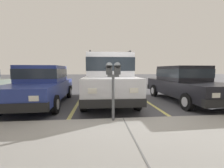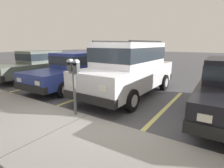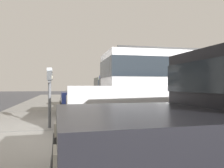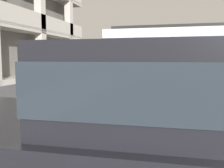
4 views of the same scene
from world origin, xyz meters
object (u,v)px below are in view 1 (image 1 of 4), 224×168
(silver_suv, at_px, (108,77))
(dark_hatchback, at_px, (42,84))
(red_sedan, at_px, (184,82))
(parking_meter_near, at_px, (113,77))

(silver_suv, xyz_separation_m, dark_hatchback, (2.66, 0.22, -0.27))
(red_sedan, relative_size, parking_meter_near, 3.14)
(silver_suv, distance_m, red_sedan, 3.33)
(red_sedan, distance_m, parking_meter_near, 4.28)
(dark_hatchback, distance_m, parking_meter_near, 3.66)
(red_sedan, xyz_separation_m, parking_meter_near, (3.40, 2.57, 0.37))
(silver_suv, height_order, red_sedan, silver_suv)
(red_sedan, height_order, parking_meter_near, parking_meter_near)
(red_sedan, bearing_deg, dark_hatchback, -1.81)
(silver_suv, xyz_separation_m, red_sedan, (-3.32, 0.22, -0.27))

